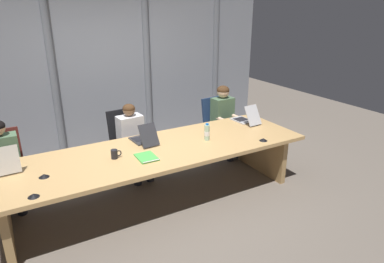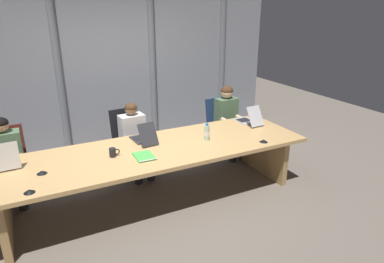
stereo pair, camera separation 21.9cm
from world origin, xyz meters
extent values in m
plane|color=#6B6056|center=(0.00, 0.00, 0.00)|extent=(12.47, 12.47, 0.00)
cube|color=tan|center=(0.00, 0.00, 0.70)|extent=(4.00, 1.19, 0.05)
cube|color=black|center=(0.00, 0.00, 0.63)|extent=(3.40, 0.10, 0.06)
cube|color=tan|center=(-1.75, 0.00, 0.34)|extent=(0.08, 1.01, 0.67)
cube|color=tan|center=(1.75, 0.00, 0.34)|extent=(0.08, 1.01, 0.67)
cube|color=gray|center=(0.00, 2.10, 1.41)|extent=(6.23, 0.10, 2.81)
cylinder|color=slate|center=(-0.80, 2.05, 1.41)|extent=(0.12, 0.12, 2.75)
cylinder|color=slate|center=(0.79, 2.05, 1.41)|extent=(0.12, 0.12, 2.75)
cylinder|color=slate|center=(2.24, 2.05, 1.41)|extent=(0.12, 0.12, 2.75)
cube|color=beige|center=(-1.64, 0.34, 0.73)|extent=(0.25, 0.33, 0.02)
cube|color=black|center=(-1.64, 0.37, 0.74)|extent=(0.21, 0.18, 0.00)
cube|color=beige|center=(-1.63, 0.16, 0.89)|extent=(0.24, 0.07, 0.30)
cube|color=black|center=(-1.63, 0.16, 0.89)|extent=(0.22, 0.06, 0.27)
cube|color=#2D2D33|center=(-0.04, 0.37, 0.73)|extent=(0.26, 0.34, 0.02)
cube|color=black|center=(-0.04, 0.40, 0.74)|extent=(0.21, 0.19, 0.00)
cube|color=#2D2D33|center=(-0.02, 0.14, 0.87)|extent=(0.24, 0.17, 0.27)
cube|color=black|center=(-0.02, 0.15, 0.87)|extent=(0.22, 0.15, 0.24)
cube|color=#BCBCC1|center=(1.65, 0.37, 0.73)|extent=(0.25, 0.34, 0.02)
cube|color=black|center=(1.65, 0.40, 0.74)|extent=(0.21, 0.19, 0.00)
cube|color=#BCBCC1|center=(1.66, 0.13, 0.88)|extent=(0.24, 0.17, 0.28)
cube|color=black|center=(1.66, 0.14, 0.88)|extent=(0.22, 0.15, 0.25)
cube|color=#511E19|center=(-1.66, 0.92, 0.40)|extent=(0.50, 0.50, 0.08)
cube|color=#511E19|center=(-1.66, 1.14, 0.68)|extent=(0.44, 0.13, 0.48)
cylinder|color=#262628|center=(-1.66, 0.92, 0.20)|extent=(0.05, 0.05, 0.32)
cylinder|color=black|center=(-1.66, 0.92, 0.02)|extent=(0.60, 0.60, 0.04)
cube|color=black|center=(-0.03, 0.92, 0.40)|extent=(0.52, 0.52, 0.08)
cube|color=black|center=(-0.05, 1.14, 0.70)|extent=(0.44, 0.15, 0.51)
cylinder|color=#262628|center=(-0.03, 0.92, 0.20)|extent=(0.05, 0.05, 0.32)
cylinder|color=black|center=(-0.03, 0.92, 0.02)|extent=(0.60, 0.60, 0.04)
cube|color=navy|center=(1.63, 0.92, 0.40)|extent=(0.53, 0.53, 0.08)
cube|color=navy|center=(1.60, 1.14, 0.69)|extent=(0.44, 0.17, 0.49)
cylinder|color=#262628|center=(1.63, 0.92, 0.20)|extent=(0.05, 0.05, 0.32)
cylinder|color=black|center=(1.63, 0.92, 0.02)|extent=(0.60, 0.60, 0.04)
cube|color=#4C6B4C|center=(-1.68, 0.90, 0.69)|extent=(0.39, 0.22, 0.48)
sphere|color=tan|center=(-1.68, 0.90, 1.03)|extent=(0.19, 0.19, 0.19)
ellipsoid|color=black|center=(-1.68, 0.90, 1.05)|extent=(0.20, 0.20, 0.14)
cylinder|color=#4C6B4C|center=(-1.51, 0.90, 0.74)|extent=(0.07, 0.14, 0.27)
cylinder|color=tan|center=(-1.51, 0.69, 0.62)|extent=(0.06, 0.30, 0.06)
cylinder|color=#262833|center=(-1.58, 0.70, 0.41)|extent=(0.13, 0.40, 0.13)
cylinder|color=#262833|center=(-1.58, 0.52, 0.21)|extent=(0.11, 0.11, 0.42)
cylinder|color=#262833|center=(-1.78, 0.70, 0.41)|extent=(0.13, 0.40, 0.13)
cylinder|color=#262833|center=(-1.78, 0.52, 0.21)|extent=(0.11, 0.11, 0.42)
cube|color=silver|center=(0.00, 0.90, 0.68)|extent=(0.38, 0.25, 0.47)
sphere|color=#8C6647|center=(0.00, 0.90, 1.01)|extent=(0.18, 0.18, 0.18)
ellipsoid|color=#472D19|center=(0.00, 0.90, 1.03)|extent=(0.18, 0.18, 0.13)
cylinder|color=silver|center=(0.15, 0.91, 0.73)|extent=(0.08, 0.14, 0.27)
cylinder|color=#8C6647|center=(0.17, 0.70, 0.61)|extent=(0.09, 0.30, 0.06)
cylinder|color=silver|center=(-0.15, 0.89, 0.73)|extent=(0.08, 0.14, 0.27)
cylinder|color=#8C6647|center=(-0.13, 0.68, 0.61)|extent=(0.09, 0.30, 0.06)
cylinder|color=#262833|center=(0.12, 0.71, 0.41)|extent=(0.16, 0.41, 0.13)
cylinder|color=#262833|center=(0.13, 0.53, 0.21)|extent=(0.11, 0.11, 0.42)
cylinder|color=#262833|center=(-0.08, 0.69, 0.41)|extent=(0.16, 0.41, 0.13)
cylinder|color=#262833|center=(-0.07, 0.51, 0.21)|extent=(0.11, 0.11, 0.42)
cube|color=#4C6B4C|center=(1.64, 0.90, 0.71)|extent=(0.36, 0.23, 0.53)
sphere|color=beige|center=(1.64, 0.90, 1.08)|extent=(0.20, 0.20, 0.20)
ellipsoid|color=#472D19|center=(1.64, 0.90, 1.10)|extent=(0.21, 0.21, 0.15)
cylinder|color=#4C6B4C|center=(1.79, 0.91, 0.78)|extent=(0.08, 0.14, 0.27)
cylinder|color=beige|center=(1.80, 0.70, 0.66)|extent=(0.08, 0.30, 0.06)
cylinder|color=#4C6B4C|center=(1.49, 0.90, 0.78)|extent=(0.08, 0.14, 0.27)
cylinder|color=beige|center=(1.50, 0.69, 0.66)|extent=(0.08, 0.30, 0.06)
cylinder|color=#262833|center=(1.75, 0.71, 0.41)|extent=(0.15, 0.40, 0.13)
cylinder|color=#262833|center=(1.76, 0.53, 0.21)|extent=(0.11, 0.11, 0.42)
cylinder|color=#262833|center=(1.55, 0.70, 0.41)|extent=(0.15, 0.40, 0.13)
cylinder|color=#262833|center=(1.56, 0.52, 0.21)|extent=(0.11, 0.11, 0.42)
cylinder|color=#ADD1B2|center=(0.74, -0.04, 0.83)|extent=(0.07, 0.07, 0.21)
cylinder|color=white|center=(0.74, -0.04, 0.82)|extent=(0.07, 0.07, 0.06)
cylinder|color=blue|center=(0.74, -0.04, 0.95)|extent=(0.04, 0.04, 0.02)
cylinder|color=black|center=(-0.52, 0.00, 0.78)|extent=(0.08, 0.08, 0.11)
torus|color=black|center=(-0.47, 0.00, 0.78)|extent=(0.08, 0.01, 0.08)
cone|color=black|center=(-1.46, -0.46, 0.74)|extent=(0.11, 0.11, 0.03)
cone|color=black|center=(1.38, -0.44, 0.74)|extent=(0.11, 0.11, 0.03)
cone|color=black|center=(-1.32, -0.09, 0.74)|extent=(0.11, 0.11, 0.03)
cube|color=#4CB74C|center=(-0.19, -0.17, 0.73)|extent=(0.23, 0.30, 0.02)
cylinder|color=silver|center=(-0.19, -0.32, 0.74)|extent=(0.21, 0.02, 0.01)
camera|label=1|loc=(-1.57, -3.67, 2.43)|focal=32.18mm
camera|label=2|loc=(-1.38, -3.78, 2.43)|focal=32.18mm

